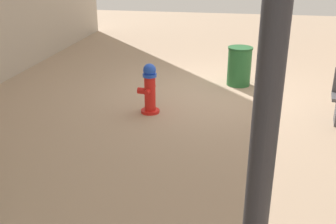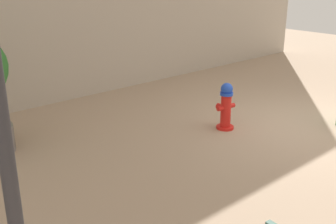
{
  "view_description": "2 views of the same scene",
  "coord_description": "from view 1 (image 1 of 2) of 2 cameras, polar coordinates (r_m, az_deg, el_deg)",
  "views": [
    {
      "loc": [
        -0.55,
        8.07,
        2.82
      ],
      "look_at": [
        0.4,
        2.88,
        0.68
      ],
      "focal_mm": 42.7,
      "sensor_mm": 36.0,
      "label": 1
    },
    {
      "loc": [
        -3.98,
        7.25,
        3.06
      ],
      "look_at": [
        0.69,
        3.12,
        0.86
      ],
      "focal_mm": 44.25,
      "sensor_mm": 36.0,
      "label": 2
    }
  ],
  "objects": [
    {
      "name": "ground_plane",
      "position": [
        8.57,
        6.14,
        2.76
      ],
      "size": [
        23.4,
        23.4,
        0.0
      ],
      "primitive_type": "plane",
      "color": "tan"
    },
    {
      "name": "fire_hydrant",
      "position": [
        7.33,
        -2.65,
        3.39
      ],
      "size": [
        0.41,
        0.43,
        0.94
      ],
      "color": "red",
      "rests_on": "ground_plane"
    },
    {
      "name": "street_lamp",
      "position": [
        1.98,
        14.4,
        5.38
      ],
      "size": [
        0.36,
        0.36,
        3.64
      ],
      "color": "#2D2D33",
      "rests_on": "ground_plane"
    },
    {
      "name": "trash_bin",
      "position": [
        9.05,
        10.14,
        6.46
      ],
      "size": [
        0.54,
        0.54,
        0.86
      ],
      "color": "#266633",
      "rests_on": "ground_plane"
    }
  ]
}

